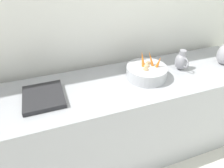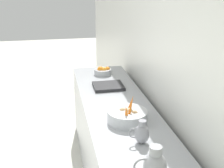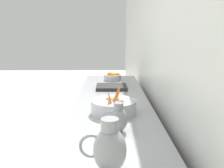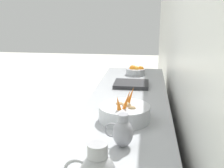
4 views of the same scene
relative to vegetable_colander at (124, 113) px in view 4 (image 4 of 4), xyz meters
The scene contains 6 objects.
tile_wall_left 0.71m from the vegetable_colander, 155.73° to the left, with size 0.10×9.67×3.00m, color silver.
prep_counter 0.60m from the vegetable_colander, 88.46° to the right, with size 0.68×2.83×0.92m, color #9EA0A5.
vegetable_colander is the anchor object (origin of this frame).
orange_bowl 1.37m from the vegetable_colander, 90.43° to the right, with size 0.22×0.22×0.11m.
metal_pitcher_short 0.37m from the vegetable_colander, 93.32° to the left, with size 0.16×0.11×0.19m.
counter_sink_basin 0.88m from the vegetable_colander, 89.44° to the right, with size 0.34×0.30×0.04m, color #232326.
Camera 4 is at (-1.65, 1.75, 1.67)m, focal length 43.79 mm.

